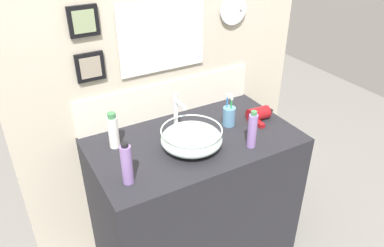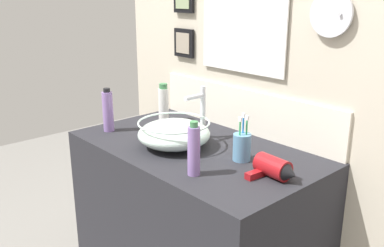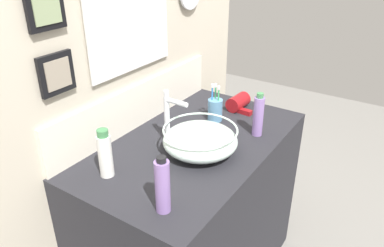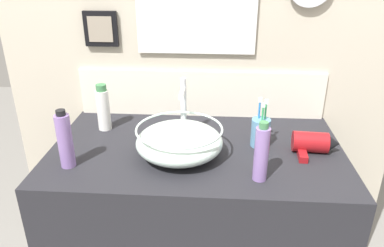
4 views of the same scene
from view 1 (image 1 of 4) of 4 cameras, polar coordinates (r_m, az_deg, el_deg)
name	(u,v)px [view 1 (image 1 of 4)]	position (r m, az deg, el deg)	size (l,w,h in m)	color
vanity_counter	(195,200)	(2.25, 0.39, -11.52)	(1.10, 0.64, 0.85)	#232328
back_panel	(163,45)	(2.09, -4.39, 11.78)	(1.75, 0.09, 2.53)	beige
glass_bowl_sink	(192,138)	(1.88, -0.06, -2.28)	(0.31, 0.31, 0.11)	silver
faucet	(177,112)	(1.96, -2.32, 1.84)	(0.02, 0.12, 0.24)	silver
hair_drier	(261,114)	(2.19, 10.43, 1.47)	(0.17, 0.14, 0.08)	maroon
toothbrush_cup	(229,116)	(2.10, 5.67, 1.16)	(0.07, 0.07, 0.19)	#598CB2
spray_bottle	(127,164)	(1.66, -9.92, -6.11)	(0.05, 0.05, 0.21)	#8C6BB2
shampoo_bottle	(252,130)	(1.90, 9.17, -1.01)	(0.05, 0.05, 0.20)	#8C6BB2
soap_dispenser	(113,131)	(1.92, -11.90, -1.13)	(0.05, 0.05, 0.20)	white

